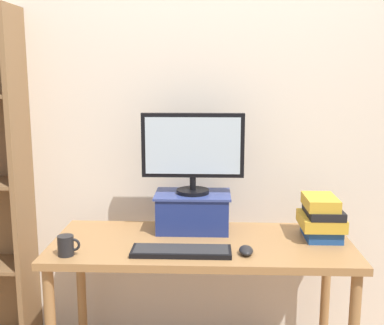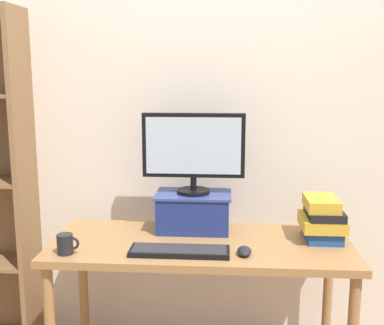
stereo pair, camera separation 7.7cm
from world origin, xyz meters
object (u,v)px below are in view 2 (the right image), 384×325
object	(u,v)px
computer_monitor	(193,149)
computer_mouse	(244,251)
desk	(201,258)
riser_box	(193,210)
keyboard	(180,251)
book_stack	(322,219)
coffee_mug	(66,244)

from	to	relation	value
computer_monitor	computer_mouse	world-z (taller)	computer_monitor
desk	riser_box	bearing A→B (deg)	105.69
desk	keyboard	size ratio (longest dim) A/B	3.21
desk	riser_box	xyz separation A→B (m)	(-0.05, 0.18, 0.19)
book_stack	computer_mouse	bearing A→B (deg)	-148.82
computer_mouse	keyboard	bearing A→B (deg)	-179.01
desk	coffee_mug	bearing A→B (deg)	-160.96
computer_monitor	book_stack	size ratio (longest dim) A/B	2.13
desk	book_stack	world-z (taller)	book_stack
riser_box	coffee_mug	xyz separation A→B (m)	(-0.56, -0.39, -0.06)
computer_monitor	keyboard	world-z (taller)	computer_monitor
keyboard	riser_box	bearing A→B (deg)	83.42
desk	keyboard	bearing A→B (deg)	-118.00
desk	coffee_mug	xyz separation A→B (m)	(-0.60, -0.21, 0.13)
computer_monitor	computer_mouse	xyz separation A→B (m)	(0.25, -0.34, -0.41)
riser_box	computer_monitor	size ratio (longest dim) A/B	0.75
keyboard	coffee_mug	size ratio (longest dim) A/B	4.43
computer_mouse	book_stack	bearing A→B (deg)	31.18
computer_monitor	keyboard	bearing A→B (deg)	-96.61
computer_monitor	riser_box	bearing A→B (deg)	90.00
riser_box	keyboard	size ratio (longest dim) A/B	0.86
computer_mouse	book_stack	distance (m)	0.46
keyboard	computer_monitor	bearing A→B (deg)	83.39
computer_mouse	riser_box	bearing A→B (deg)	126.79
riser_box	book_stack	size ratio (longest dim) A/B	1.59
computer_mouse	desk	bearing A→B (deg)	141.43
computer_monitor	coffee_mug	size ratio (longest dim) A/B	5.09
keyboard	book_stack	world-z (taller)	book_stack
keyboard	computer_mouse	distance (m)	0.29
computer_mouse	book_stack	world-z (taller)	book_stack
riser_box	computer_monitor	bearing A→B (deg)	-90.00
riser_box	book_stack	xyz separation A→B (m)	(0.64, -0.11, -0.00)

